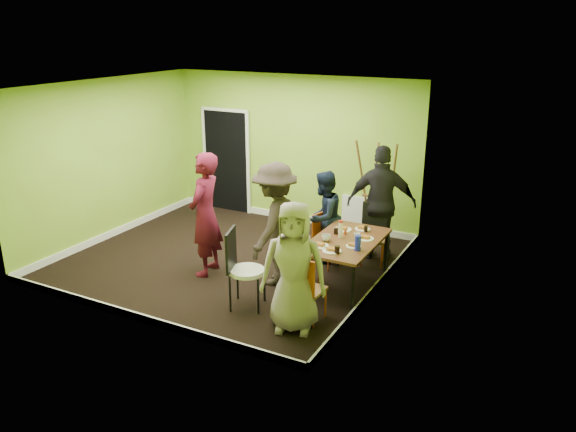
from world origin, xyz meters
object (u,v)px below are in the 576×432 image
chair_front_end (306,286)px  chair_back_end (374,220)px  chair_left_near (297,246)px  orange_bottle (345,232)px  person_front_end (294,267)px  thermos (341,230)px  chair_bentwood (241,265)px  chair_left_far (323,236)px  person_back_end (381,203)px  person_left_far (323,217)px  person_left_near (275,224)px  dining_table (346,243)px  person_standing (205,215)px  easel (376,195)px  blue_bottle (358,243)px

chair_front_end → chair_back_end: bearing=91.5°
chair_front_end → chair_left_near: bearing=125.7°
orange_bottle → person_front_end: size_ratio=0.05×
chair_front_end → thermos: thermos is taller
thermos → chair_bentwood: bearing=-127.0°
chair_left_far → chair_left_near: bearing=9.4°
chair_front_end → person_back_end: person_back_end is taller
chair_back_end → person_front_end: bearing=71.9°
person_left_far → person_left_near: bearing=-9.5°
orange_bottle → dining_table: bearing=-66.3°
dining_table → thermos: thermos is taller
dining_table → person_standing: 2.15m
chair_left_far → person_front_end: (0.49, -1.99, 0.36)m
chair_left_near → chair_back_end: (0.71, 1.32, 0.10)m
person_front_end → easel: bearing=72.9°
thermos → person_back_end: bearing=81.7°
chair_left_far → person_left_far: 0.31m
dining_table → easel: (-0.19, 1.80, 0.22)m
chair_front_end → chair_bentwood: 0.97m
chair_back_end → person_front_end: 2.54m
blue_bottle → person_front_end: size_ratio=0.13×
thermos → orange_bottle: 0.16m
chair_back_end → orange_bottle: size_ratio=11.85×
chair_bentwood → orange_bottle: bearing=127.9°
thermos → person_front_end: 1.43m
chair_left_near → person_left_far: size_ratio=0.69×
chair_left_far → chair_back_end: size_ratio=0.88×
chair_bentwood → chair_left_near: bearing=143.8°
chair_front_end → blue_bottle: blue_bottle is taller
person_left_far → blue_bottle: bearing=49.7°
person_back_end → person_front_end: bearing=68.3°
thermos → blue_bottle: (0.39, -0.35, -0.01)m
thermos → orange_bottle: bearing=83.1°
person_left_near → person_front_end: (0.86, -1.08, -0.07)m
blue_bottle → person_left_near: person_left_near is taller
chair_bentwood → easel: (0.84, 2.96, 0.31)m
chair_left_far → chair_left_near: size_ratio=0.83×
easel → chair_back_end: bearing=-71.6°
person_back_end → chair_left_far: bearing=27.4°
blue_bottle → person_standing: 2.37m
easel → chair_left_near: bearing=-104.3°
thermos → blue_bottle: size_ratio=1.06×
dining_table → blue_bottle: 0.44m
chair_back_end → orange_bottle: bearing=68.6°
thermos → person_back_end: size_ratio=0.12×
dining_table → person_front_end: (-0.13, -1.37, 0.14)m
person_back_end → thermos: bearing=64.4°
person_standing → person_back_end: (2.15, 1.80, -0.01)m
dining_table → person_left_far: bearing=132.3°
dining_table → person_back_end: person_back_end is taller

